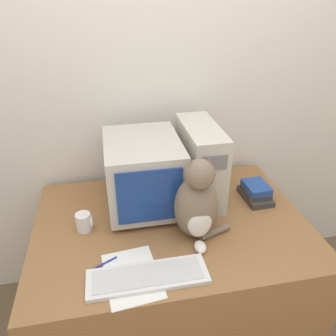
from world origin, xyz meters
The scene contains 10 objects.
wall_back centered at (0.00, 1.00, 1.25)m, with size 7.00×0.05×2.50m.
desk centered at (0.00, 0.47, 0.39)m, with size 1.33×0.93×0.77m.
crt_monitor centered at (-0.11, 0.64, 0.96)m, with size 0.37×0.47×0.37m.
computer_tower centered at (0.20, 0.67, 0.98)m, with size 0.17×0.44×0.40m.
keyboard centered at (-0.16, 0.13, 0.78)m, with size 0.48×0.15×0.02m.
cat centered at (0.09, 0.34, 0.95)m, with size 0.27×0.25×0.41m.
book_stack centered at (0.49, 0.57, 0.81)m, with size 0.14×0.21×0.09m.
pen centered at (-0.34, 0.23, 0.78)m, with size 0.12×0.07×0.01m.
paper_sheet centered at (-0.23, 0.15, 0.78)m, with size 0.24×0.32×0.00m.
mug centered at (-0.42, 0.48, 0.82)m, with size 0.08×0.07×0.09m.
Camera 1 is at (-0.27, -0.80, 1.79)m, focal length 35.00 mm.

